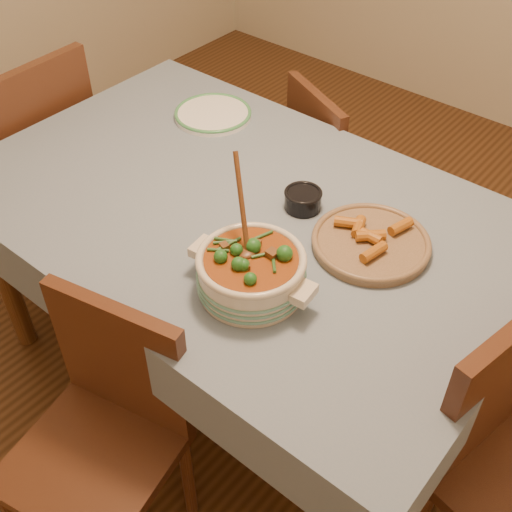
{
  "coord_description": "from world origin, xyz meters",
  "views": [
    {
      "loc": [
        0.98,
        -1.1,
        1.91
      ],
      "look_at": [
        0.24,
        -0.21,
        0.85
      ],
      "focal_mm": 45.0,
      "sensor_mm": 36.0,
      "label": 1
    }
  ],
  "objects": [
    {
      "name": "condiment_bowl",
      "position": [
        0.15,
        0.11,
        0.79
      ],
      "size": [
        0.12,
        0.12,
        0.06
      ],
      "rotation": [
        0.0,
        0.0,
        0.1
      ],
      "color": "black",
      "rests_on": "dining_table"
    },
    {
      "name": "chair_near",
      "position": [
        0.09,
        -0.64,
        0.47
      ],
      "size": [
        0.46,
        0.46,
        0.83
      ],
      "rotation": [
        0.0,
        0.0,
        0.21
      ],
      "color": "#522C19",
      "rests_on": "floor"
    },
    {
      "name": "white_plate",
      "position": [
        -0.4,
        0.32,
        0.77
      ],
      "size": [
        0.29,
        0.29,
        0.02
      ],
      "rotation": [
        0.0,
        0.0,
        0.11
      ],
      "color": "white",
      "rests_on": "dining_table"
    },
    {
      "name": "fried_plate",
      "position": [
        0.39,
        0.09,
        0.78
      ],
      "size": [
        0.36,
        0.36,
        0.05
      ],
      "rotation": [
        0.0,
        0.0,
        -0.17
      ],
      "color": "#987454",
      "rests_on": "dining_table"
    },
    {
      "name": "floor",
      "position": [
        0.0,
        0.0,
        0.0
      ],
      "size": [
        4.5,
        4.5,
        0.0
      ],
      "primitive_type": "plane",
      "color": "#3E2411",
      "rests_on": "ground"
    },
    {
      "name": "dining_table",
      "position": [
        0.0,
        0.0,
        0.66
      ],
      "size": [
        1.68,
        1.08,
        0.76
      ],
      "color": "brown",
      "rests_on": "floor"
    },
    {
      "name": "stew_casserole",
      "position": [
        0.24,
        -0.24,
        0.82
      ],
      "size": [
        0.35,
        0.29,
        0.32
      ],
      "rotation": [
        0.0,
        0.0,
        0.12
      ],
      "color": "beige",
      "rests_on": "dining_table"
    },
    {
      "name": "chair_left",
      "position": [
        -1.01,
        -0.04,
        0.53
      ],
      "size": [
        0.45,
        0.45,
        0.93
      ],
      "rotation": [
        0.0,
        0.0,
        -1.53
      ],
      "color": "#522C19",
      "rests_on": "floor"
    },
    {
      "name": "chair_far",
      "position": [
        -0.13,
        0.71,
        0.46
      ],
      "size": [
        0.5,
        0.5,
        0.8
      ],
      "rotation": [
        0.0,
        0.0,
        2.71
      ],
      "color": "#522C19",
      "rests_on": "floor"
    }
  ]
}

